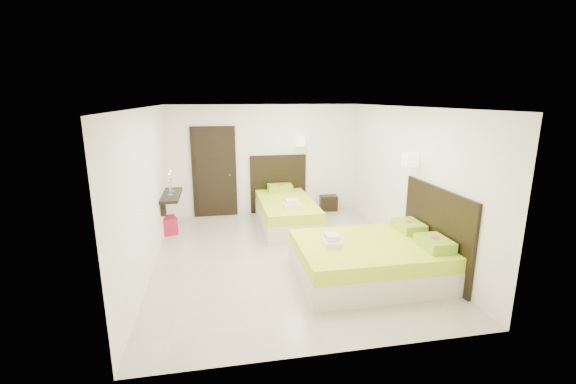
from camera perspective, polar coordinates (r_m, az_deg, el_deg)
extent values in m
plane|color=#BEB39D|center=(6.97, -0.35, -9.44)|extent=(5.50, 5.50, 0.00)
cube|color=beige|center=(8.45, -0.23, -3.89)|extent=(1.13, 2.27, 0.36)
cube|color=#B2D421|center=(8.37, -0.23, -1.97)|extent=(1.12, 2.24, 0.23)
cube|color=black|center=(9.37, -1.46, 1.20)|extent=(1.36, 0.05, 1.42)
cube|color=#8EC123|center=(9.13, -1.20, 0.62)|extent=(0.57, 0.39, 0.16)
cylinder|color=#CC305C|center=(9.11, -1.20, 1.12)|extent=(0.14, 0.14, 0.00)
cube|color=white|center=(7.74, 0.61, -2.07)|extent=(0.34, 0.25, 0.09)
cube|color=white|center=(7.71, 0.61, -1.42)|extent=(0.25, 0.19, 0.09)
cube|color=beige|center=(9.14, 1.79, 7.55)|extent=(0.20, 0.20, 0.23)
cylinder|color=#2D2116|center=(9.22, 1.68, 7.60)|extent=(0.03, 0.16, 0.03)
cube|color=beige|center=(6.25, 11.90, -10.80)|extent=(2.25, 1.68, 0.36)
cube|color=#B2D421|center=(6.14, 12.03, -8.32)|extent=(2.22, 1.67, 0.22)
cube|color=black|center=(6.54, 21.04, -5.40)|extent=(0.05, 1.91, 1.40)
cube|color=#8EC123|center=(6.12, 20.91, -7.12)|extent=(0.38, 0.56, 0.16)
cylinder|color=#CC305C|center=(6.09, 20.98, -6.41)|extent=(0.13, 0.13, 0.00)
cube|color=#8EC123|center=(6.75, 17.47, -4.87)|extent=(0.38, 0.56, 0.16)
cylinder|color=#CC305C|center=(6.73, 17.52, -4.22)|extent=(0.13, 0.13, 0.00)
cube|color=white|center=(5.88, 6.49, -7.46)|extent=(0.25, 0.34, 0.09)
cube|color=white|center=(5.84, 6.52, -6.64)|extent=(0.19, 0.25, 0.09)
cube|color=beige|center=(6.82, 17.64, 4.64)|extent=(0.20, 0.20, 0.22)
cylinder|color=#2D2116|center=(6.86, 18.23, 4.64)|extent=(0.16, 0.03, 0.03)
cube|color=black|center=(9.73, 5.95, -1.54)|extent=(0.46, 0.42, 0.38)
cube|color=maroon|center=(8.37, -17.43, -4.75)|extent=(0.45, 0.45, 0.36)
cube|color=black|center=(9.17, -10.86, 2.87)|extent=(1.02, 0.06, 2.14)
cube|color=black|center=(9.14, -10.86, 2.83)|extent=(0.88, 0.04, 2.06)
cylinder|color=silver|center=(9.12, -8.64, 2.58)|extent=(0.03, 0.10, 0.03)
cube|color=black|center=(8.19, -16.89, -0.44)|extent=(0.35, 1.20, 0.06)
cube|color=black|center=(7.81, -17.98, -2.35)|extent=(0.10, 0.04, 0.30)
cube|color=black|center=(8.67, -17.28, -0.72)|extent=(0.10, 0.04, 0.30)
cylinder|color=silver|center=(8.03, -17.02, -0.43)|extent=(0.10, 0.10, 0.02)
cylinder|color=silver|center=(8.01, -17.08, 0.41)|extent=(0.02, 0.02, 0.22)
cone|color=silver|center=(7.98, -17.14, 1.31)|extent=(0.07, 0.07, 0.04)
cylinder|color=white|center=(7.96, -17.19, 1.98)|extent=(0.02, 0.02, 0.15)
sphere|color=#FFB23F|center=(7.94, -17.24, 2.60)|extent=(0.02, 0.02, 0.02)
cylinder|color=silver|center=(8.32, -16.81, 0.07)|extent=(0.10, 0.10, 0.02)
cylinder|color=silver|center=(8.30, -16.87, 0.88)|extent=(0.02, 0.02, 0.22)
cone|color=silver|center=(8.27, -16.93, 1.76)|extent=(0.07, 0.07, 0.04)
cylinder|color=white|center=(8.25, -16.98, 2.40)|extent=(0.02, 0.02, 0.15)
sphere|color=#FFB23F|center=(8.24, -17.02, 2.99)|extent=(0.02, 0.02, 0.02)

